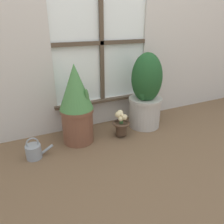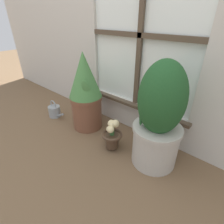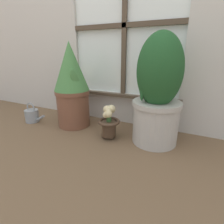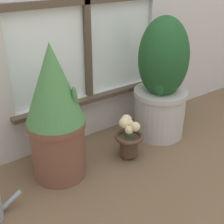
% 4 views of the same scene
% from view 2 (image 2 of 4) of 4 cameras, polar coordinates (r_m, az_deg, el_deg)
% --- Properties ---
extents(ground_plane, '(10.00, 10.00, 0.00)m').
position_cam_2_polar(ground_plane, '(1.32, -7.60, -15.46)').
color(ground_plane, brown).
extents(potted_plant_left, '(0.28, 0.28, 0.68)m').
position_cam_2_polar(potted_plant_left, '(1.51, -8.66, 6.59)').
color(potted_plant_left, brown).
rests_on(potted_plant_left, ground_plane).
extents(potted_plant_right, '(0.32, 0.32, 0.72)m').
position_cam_2_polar(potted_plant_right, '(1.13, 14.99, -2.47)').
color(potted_plant_right, '#B7B2A8').
rests_on(potted_plant_right, ground_plane).
extents(flower_vase, '(0.16, 0.16, 0.24)m').
position_cam_2_polar(flower_vase, '(1.33, 0.03, -7.46)').
color(flower_vase, '#473323').
rests_on(flower_vase, ground_plane).
extents(watering_can, '(0.21, 0.12, 0.18)m').
position_cam_2_polar(watering_can, '(1.87, -18.22, 0.32)').
color(watering_can, gray).
rests_on(watering_can, ground_plane).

